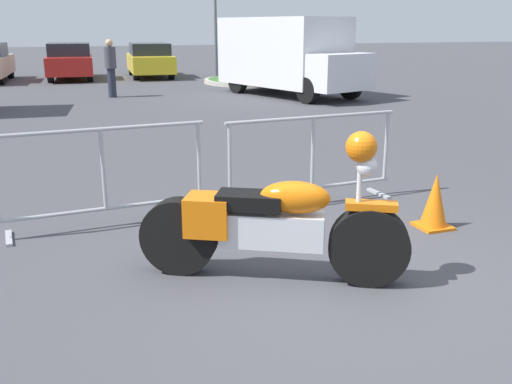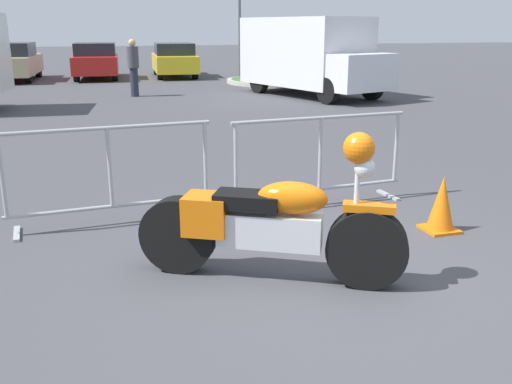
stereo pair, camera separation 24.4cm
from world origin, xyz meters
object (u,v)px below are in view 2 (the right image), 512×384
at_px(crowd_barrier_far, 320,160).
at_px(pedestrian, 133,66).
at_px(motorcycle, 270,224).
at_px(delivery_van, 309,54).
at_px(traffic_cone, 442,204).
at_px(crowd_barrier_near, 110,174).
at_px(parked_car_yellow, 174,60).
at_px(parked_car_tan, 12,62).
at_px(parked_car_red, 96,60).

bearing_deg(crowd_barrier_far, pedestrian, 95.57).
xyz_separation_m(motorcycle, delivery_van, (5.19, 12.24, 0.75)).
distance_m(motorcycle, traffic_cone, 2.16).
bearing_deg(crowd_barrier_far, delivery_van, 69.09).
bearing_deg(crowd_barrier_near, parked_car_yellow, 79.24).
xyz_separation_m(delivery_van, parked_car_tan, (-9.21, 7.90, -0.51)).
height_order(delivery_van, pedestrian, delivery_van).
relative_size(crowd_barrier_near, parked_car_yellow, 0.53).
bearing_deg(pedestrian, parked_car_red, -73.19).
distance_m(crowd_barrier_near, parked_car_yellow, 18.61).
relative_size(motorcycle, pedestrian, 1.23).
bearing_deg(pedestrian, parked_car_yellow, -99.82).
bearing_deg(motorcycle, parked_car_tan, 129.27).
xyz_separation_m(crowd_barrier_far, pedestrian, (-1.14, 11.72, 0.37)).
bearing_deg(parked_car_red, parked_car_tan, 94.50).
bearing_deg(pedestrian, traffic_cone, 107.76).
height_order(parked_car_tan, pedestrian, pedestrian).
bearing_deg(parked_car_tan, crowd_barrier_far, -160.38).
bearing_deg(crowd_barrier_near, pedestrian, 83.90).
relative_size(crowd_barrier_far, parked_car_tan, 0.50).
relative_size(crowd_barrier_far, parked_car_red, 0.51).
bearing_deg(parked_car_red, crowd_barrier_near, -177.26).
bearing_deg(parked_car_tan, traffic_cone, -158.94).
relative_size(crowd_barrier_near, parked_car_red, 0.51).
relative_size(motorcycle, parked_car_red, 0.49).
relative_size(motorcycle, crowd_barrier_near, 0.95).
bearing_deg(parked_car_yellow, pedestrian, 165.04).
distance_m(parked_car_yellow, traffic_cone, 19.47).
xyz_separation_m(pedestrian, traffic_cone, (2.01, -12.91, -0.63)).
xyz_separation_m(parked_car_red, traffic_cone, (2.94, -19.58, -0.43)).
xyz_separation_m(crowd_barrier_near, parked_car_yellow, (3.47, 18.28, 0.15)).
distance_m(crowd_barrier_far, pedestrian, 11.79).
bearing_deg(crowd_barrier_far, traffic_cone, -53.76).
xyz_separation_m(parked_car_tan, traffic_cone, (6.09, -19.54, -0.44)).
bearing_deg(parked_car_tan, crowd_barrier_near, -167.51).
height_order(motorcycle, parked_car_yellow, parked_car_yellow).
bearing_deg(crowd_barrier_near, traffic_cone, -19.99).
xyz_separation_m(delivery_van, traffic_cone, (-3.12, -11.63, -0.95)).
distance_m(delivery_van, parked_car_yellow, 8.38).
bearing_deg(parked_car_tan, pedestrian, -144.65).
distance_m(crowd_barrier_near, parked_car_red, 18.39).
bearing_deg(traffic_cone, parked_car_tan, 107.31).
xyz_separation_m(motorcycle, crowd_barrier_near, (-1.20, 1.79, 0.07)).
distance_m(parked_car_tan, pedestrian, 7.78).
height_order(delivery_van, traffic_cone, delivery_van).
height_order(delivery_van, parked_car_tan, delivery_van).
bearing_deg(motorcycle, crowd_barrier_near, 151.76).
distance_m(delivery_van, traffic_cone, 12.08).
height_order(parked_car_tan, traffic_cone, parked_car_tan).
height_order(motorcycle, delivery_van, delivery_van).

